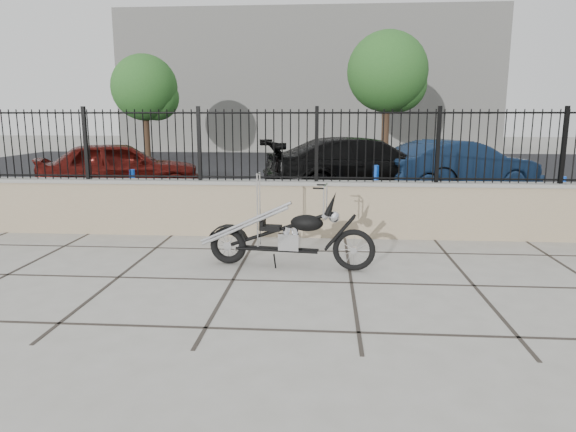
% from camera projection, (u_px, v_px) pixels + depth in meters
% --- Properties ---
extents(ground_plane, '(90.00, 90.00, 0.00)m').
position_uv_depth(ground_plane, '(233.00, 280.00, 6.52)').
color(ground_plane, '#99968E').
rests_on(ground_plane, ground).
extents(parking_lot, '(30.00, 30.00, 0.00)m').
position_uv_depth(parking_lot, '(294.00, 172.00, 18.75)').
color(parking_lot, black).
rests_on(parking_lot, ground).
extents(retaining_wall, '(14.00, 0.36, 0.96)m').
position_uv_depth(retaining_wall, '(258.00, 208.00, 8.88)').
color(retaining_wall, gray).
rests_on(retaining_wall, ground_plane).
extents(iron_fence, '(14.00, 0.08, 1.20)m').
position_uv_depth(iron_fence, '(257.00, 145.00, 8.67)').
color(iron_fence, black).
rests_on(iron_fence, retaining_wall).
extents(background_building, '(22.00, 6.00, 8.00)m').
position_uv_depth(background_building, '(308.00, 83.00, 31.68)').
color(background_building, beige).
rests_on(background_building, ground_plane).
extents(chopper_motorcycle, '(2.23, 0.66, 1.32)m').
position_uv_depth(chopper_motorcycle, '(286.00, 220.00, 6.96)').
color(chopper_motorcycle, black).
rests_on(chopper_motorcycle, ground_plane).
extents(car_red, '(4.45, 3.24, 1.41)m').
position_uv_depth(car_red, '(120.00, 167.00, 13.51)').
color(car_red, '#4B0E0A').
rests_on(car_red, parking_lot).
extents(car_black, '(5.60, 3.50, 1.51)m').
position_uv_depth(car_black, '(365.00, 167.00, 13.16)').
color(car_black, black).
rests_on(car_black, parking_lot).
extents(car_blue, '(4.58, 2.99, 1.42)m').
position_uv_depth(car_blue, '(457.00, 167.00, 13.49)').
color(car_blue, '#0E1E36').
rests_on(car_blue, parking_lot).
extents(bollard_a, '(0.12, 0.12, 0.94)m').
position_uv_depth(bollard_a, '(133.00, 192.00, 10.87)').
color(bollard_a, '#0B44AA').
rests_on(bollard_a, ground_plane).
extents(bollard_b, '(0.16, 0.16, 1.03)m').
position_uv_depth(bollard_b, '(375.00, 190.00, 10.81)').
color(bollard_b, '#0C1EBD').
rests_on(bollard_b, ground_plane).
extents(bollard_c, '(0.12, 0.12, 0.88)m').
position_uv_depth(bollard_c, '(561.00, 198.00, 10.17)').
color(bollard_c, '#0A57A4').
rests_on(bollard_c, ground_plane).
extents(tree_left, '(2.85, 2.85, 4.80)m').
position_uv_depth(tree_left, '(144.00, 84.00, 22.25)').
color(tree_left, '#382619').
rests_on(tree_left, ground_plane).
extents(tree_right, '(3.41, 3.41, 5.75)m').
position_uv_depth(tree_right, '(387.00, 68.00, 21.74)').
color(tree_right, '#382619').
rests_on(tree_right, ground_plane).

